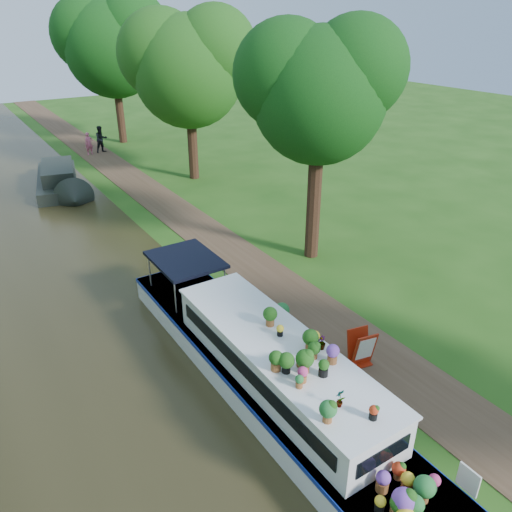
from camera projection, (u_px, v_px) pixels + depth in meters
The scene contains 12 objects.
ground at pixel (277, 317), 16.26m from camera, with size 100.00×100.00×0.00m, color #224F13.
canal_water at pixel (93, 384), 13.34m from camera, with size 10.00×100.00×0.02m, color #2C2713.
towpath at pixel (306, 306), 16.84m from camera, with size 2.20×100.00×0.03m, color #4B3523.
plant_boat at pixel (279, 377), 12.32m from camera, with size 2.29×13.52×2.27m.
tree_near_overhang at pixel (319, 86), 17.49m from camera, with size 5.52×5.28×8.99m.
tree_near_mid at pixel (187, 63), 26.95m from camera, with size 6.90×6.60×9.40m.
tree_near_far at pixel (111, 41), 34.73m from camera, with size 7.59×7.26×10.30m.
second_boat at pixel (59, 180), 27.58m from camera, with size 3.38×7.53×1.39m.
sandwich_board at pixel (361, 349), 13.88m from camera, with size 0.70×0.64×1.06m.
pedestrian_pink at pixel (89, 144), 34.14m from camera, with size 0.55×0.36×1.50m, color #C75271.
pedestrian_dark at pixel (101, 139), 34.58m from camera, with size 0.88×0.69×1.82m, color black.
verge_plant at pixel (241, 300), 16.84m from camera, with size 0.33×0.29×0.37m, color #327021.
Camera 1 is at (-7.99, -11.14, 8.99)m, focal length 35.00 mm.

